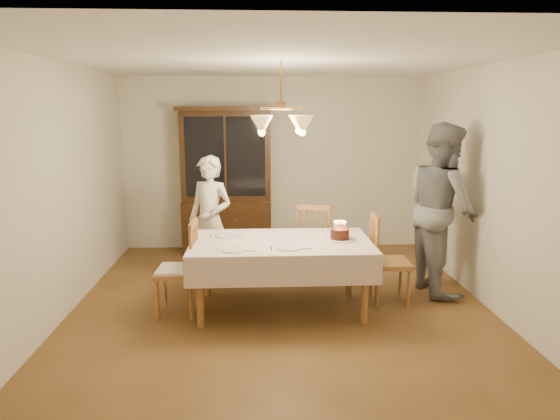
{
  "coord_description": "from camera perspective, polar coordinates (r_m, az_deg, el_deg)",
  "views": [
    {
      "loc": [
        -0.26,
        -5.09,
        2.13
      ],
      "look_at": [
        0.0,
        0.2,
        1.05
      ],
      "focal_mm": 32.0,
      "sensor_mm": 36.0,
      "label": 1
    }
  ],
  "objects": [
    {
      "name": "ground",
      "position": [
        5.52,
        0.11,
        -11.16
      ],
      "size": [
        5.0,
        5.0,
        0.0
      ],
      "primitive_type": "plane",
      "color": "brown",
      "rests_on": "ground"
    },
    {
      "name": "room_shell",
      "position": [
        5.12,
        0.11,
        5.39
      ],
      "size": [
        5.0,
        5.0,
        5.0
      ],
      "color": "white",
      "rests_on": "ground"
    },
    {
      "name": "dining_table",
      "position": [
        5.29,
        0.11,
        -4.33
      ],
      "size": [
        1.9,
        1.1,
        0.76
      ],
      "color": "#925A2A",
      "rests_on": "ground"
    },
    {
      "name": "china_hutch",
      "position": [
        7.43,
        -6.13,
        3.04
      ],
      "size": [
        1.38,
        0.54,
        2.16
      ],
      "color": "black",
      "rests_on": "ground"
    },
    {
      "name": "chair_far_side",
      "position": [
        6.25,
        3.91,
        -4.15
      ],
      "size": [
        0.51,
        0.5,
        1.0
      ],
      "color": "#925A2A",
      "rests_on": "ground"
    },
    {
      "name": "chair_left_end",
      "position": [
        5.36,
        -11.64,
        -6.94
      ],
      "size": [
        0.44,
        0.46,
        1.0
      ],
      "color": "#925A2A",
      "rests_on": "ground"
    },
    {
      "name": "chair_right_end",
      "position": [
        5.69,
        12.35,
        -5.99
      ],
      "size": [
        0.44,
        0.46,
        1.0
      ],
      "color": "#925A2A",
      "rests_on": "ground"
    },
    {
      "name": "elderly_woman",
      "position": [
        6.1,
        -7.97,
        -1.26
      ],
      "size": [
        0.69,
        0.61,
        1.58
      ],
      "primitive_type": "imported",
      "rotation": [
        0.0,
        0.0,
        -0.5
      ],
      "color": "silver",
      "rests_on": "ground"
    },
    {
      "name": "adult_in_grey",
      "position": [
        6.09,
        18.01,
        0.19
      ],
      "size": [
        0.85,
        1.04,
        1.98
      ],
      "primitive_type": "imported",
      "rotation": [
        0.0,
        0.0,
        1.68
      ],
      "color": "slate",
      "rests_on": "ground"
    },
    {
      "name": "birthday_cake",
      "position": [
        5.34,
        6.84,
        -2.83
      ],
      "size": [
        0.3,
        0.3,
        0.2
      ],
      "color": "white",
      "rests_on": "dining_table"
    },
    {
      "name": "place_setting_near_left",
      "position": [
        4.94,
        -5.14,
        -4.54
      ],
      "size": [
        0.4,
        0.25,
        0.02
      ],
      "color": "white",
      "rests_on": "dining_table"
    },
    {
      "name": "place_setting_near_right",
      "position": [
        5.0,
        1.19,
        -4.3
      ],
      "size": [
        0.41,
        0.27,
        0.02
      ],
      "color": "white",
      "rests_on": "dining_table"
    },
    {
      "name": "place_setting_far_left",
      "position": [
        5.5,
        -6.04,
        -2.89
      ],
      "size": [
        0.39,
        0.24,
        0.02
      ],
      "color": "white",
      "rests_on": "dining_table"
    },
    {
      "name": "chandelier",
      "position": [
        5.09,
        0.11,
        9.81
      ],
      "size": [
        0.62,
        0.62,
        0.73
      ],
      "color": "#BF8C3F",
      "rests_on": "ground"
    }
  ]
}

